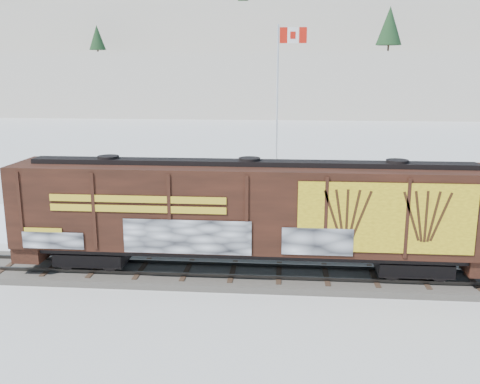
# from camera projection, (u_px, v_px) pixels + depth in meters

# --- Properties ---
(ground) EXTENTS (500.00, 500.00, 0.00)m
(ground) POSITION_uv_depth(u_px,v_px,m) (233.00, 277.00, 23.17)
(ground) COLOR white
(ground) RESTS_ON ground
(rail_track) EXTENTS (50.00, 3.40, 0.43)m
(rail_track) POSITION_uv_depth(u_px,v_px,m) (233.00, 274.00, 23.14)
(rail_track) COLOR #59544C
(rail_track) RESTS_ON ground
(parking_strip) EXTENTS (40.00, 8.00, 0.03)m
(parking_strip) POSITION_uv_depth(u_px,v_px,m) (246.00, 228.00, 30.45)
(parking_strip) COLOR white
(parking_strip) RESTS_ON ground
(hillside) EXTENTS (360.00, 110.00, 93.00)m
(hillside) POSITION_uv_depth(u_px,v_px,m) (280.00, 50.00, 155.74)
(hillside) COLOR white
(hillside) RESTS_ON ground
(hopper_railcar) EXTENTS (19.87, 3.06, 4.73)m
(hopper_railcar) POSITION_uv_depth(u_px,v_px,m) (249.00, 210.00, 22.42)
(hopper_railcar) COLOR black
(hopper_railcar) RESTS_ON rail_track
(flagpole) EXTENTS (2.30, 0.90, 11.68)m
(flagpole) POSITION_uv_depth(u_px,v_px,m) (278.00, 138.00, 35.92)
(flagpole) COLOR silver
(flagpole) RESTS_ON ground
(car_silver) EXTENTS (3.99, 1.76, 1.33)m
(car_silver) POSITION_uv_depth(u_px,v_px,m) (171.00, 220.00, 29.57)
(car_silver) COLOR #9EA0A5
(car_silver) RESTS_ON parking_strip
(car_white) EXTENTS (4.91, 1.88, 1.60)m
(car_white) POSITION_uv_depth(u_px,v_px,m) (328.00, 214.00, 30.32)
(car_white) COLOR white
(car_white) RESTS_ON parking_strip
(car_dark) EXTENTS (5.20, 3.51, 1.40)m
(car_dark) POSITION_uv_depth(u_px,v_px,m) (281.00, 212.00, 31.04)
(car_dark) COLOR #21242A
(car_dark) RESTS_ON parking_strip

